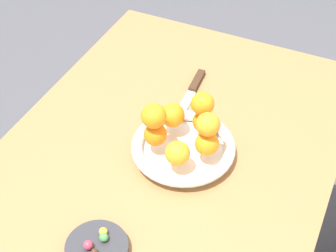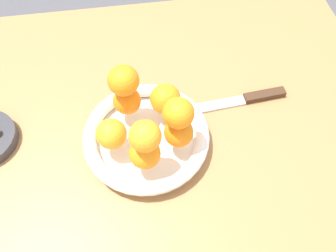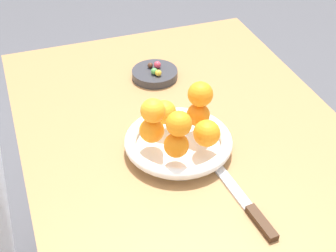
# 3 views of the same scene
# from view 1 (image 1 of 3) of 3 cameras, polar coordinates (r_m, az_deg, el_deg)

# --- Properties ---
(dining_table) EXTENTS (1.10, 0.76, 0.74)m
(dining_table) POSITION_cam_1_polar(r_m,az_deg,el_deg) (1.27, -0.59, -6.19)
(dining_table) COLOR #9E7042
(dining_table) RESTS_ON ground_plane
(fruit_bowl) EXTENTS (0.24, 0.24, 0.04)m
(fruit_bowl) POSITION_cam_1_polar(r_m,az_deg,el_deg) (1.19, 1.70, -2.45)
(fruit_bowl) COLOR white
(fruit_bowl) RESTS_ON dining_table
(candy_dish) EXTENTS (0.12, 0.12, 0.02)m
(candy_dish) POSITION_cam_1_polar(r_m,az_deg,el_deg) (1.04, -7.87, -13.34)
(candy_dish) COLOR #333338
(candy_dish) RESTS_ON dining_table
(orange_0) EXTENTS (0.06, 0.06, 0.06)m
(orange_0) POSITION_cam_1_polar(r_m,az_deg,el_deg) (1.12, 1.06, -3.03)
(orange_0) COLOR orange
(orange_0) RESTS_ON fruit_bowl
(orange_1) EXTENTS (0.06, 0.06, 0.06)m
(orange_1) POSITION_cam_1_polar(r_m,az_deg,el_deg) (1.14, 4.34, -1.96)
(orange_1) COLOR orange
(orange_1) RESTS_ON fruit_bowl
(orange_2) EXTENTS (0.05, 0.05, 0.05)m
(orange_2) POSITION_cam_1_polar(r_m,az_deg,el_deg) (1.19, 4.00, 0.48)
(orange_2) COLOR orange
(orange_2) RESTS_ON fruit_bowl
(orange_3) EXTENTS (0.06, 0.06, 0.06)m
(orange_3) POSITION_cam_1_polar(r_m,az_deg,el_deg) (1.20, 0.49, 1.20)
(orange_3) COLOR orange
(orange_3) RESTS_ON fruit_bowl
(orange_4) EXTENTS (0.05, 0.05, 0.05)m
(orange_4) POSITION_cam_1_polar(r_m,az_deg,el_deg) (1.16, -1.50, -1.08)
(orange_4) COLOR orange
(orange_4) RESTS_ON fruit_bowl
(orange_5) EXTENTS (0.05, 0.05, 0.05)m
(orange_5) POSITION_cam_1_polar(r_m,az_deg,el_deg) (1.16, 3.85, 2.47)
(orange_5) COLOR orange
(orange_5) RESTS_ON orange_2
(orange_6) EXTENTS (0.05, 0.05, 0.05)m
(orange_6) POSITION_cam_1_polar(r_m,az_deg,el_deg) (1.11, 4.44, 0.18)
(orange_6) COLOR orange
(orange_6) RESTS_ON orange_1
(orange_7) EXTENTS (0.06, 0.06, 0.06)m
(orange_7) POSITION_cam_1_polar(r_m,az_deg,el_deg) (1.12, -1.52, 1.22)
(orange_7) COLOR orange
(orange_7) RESTS_ON orange_4
(candy_ball_0) EXTENTS (0.02, 0.02, 0.02)m
(candy_ball_0) POSITION_cam_1_polar(r_m,az_deg,el_deg) (1.03, -7.09, -12.17)
(candy_ball_0) COLOR #4C9947
(candy_ball_0) RESTS_ON candy_dish
(candy_ball_2) EXTENTS (0.02, 0.02, 0.02)m
(candy_ball_2) POSITION_cam_1_polar(r_m,az_deg,el_deg) (1.04, -7.19, -11.54)
(candy_ball_2) COLOR gold
(candy_ball_2) RESTS_ON candy_dish
(candy_ball_3) EXTENTS (0.02, 0.02, 0.02)m
(candy_ball_3) POSITION_cam_1_polar(r_m,az_deg,el_deg) (1.02, -8.85, -12.91)
(candy_ball_3) COLOR #C6384C
(candy_ball_3) RESTS_ON candy_dish
(knife) EXTENTS (0.26, 0.04, 0.01)m
(knife) POSITION_cam_1_polar(r_m,az_deg,el_deg) (1.36, 2.42, 3.45)
(knife) COLOR #3F2819
(knife) RESTS_ON dining_table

